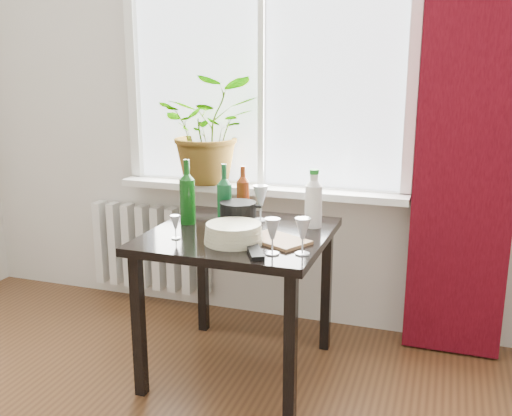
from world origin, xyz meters
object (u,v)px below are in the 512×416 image
(bottle_amber, at_px, (243,191))
(wineglass_far_right, at_px, (303,236))
(wineglass_front_right, at_px, (272,236))
(cutting_board, at_px, (278,240))
(wine_bottle_right, at_px, (224,195))
(fondue_pot, at_px, (238,216))
(radiator, at_px, (151,247))
(wineglass_back_center, at_px, (260,203))
(tv_remote, at_px, (255,252))
(potted_plant, at_px, (210,130))
(cleaning_bottle, at_px, (314,198))
(plate_stack, at_px, (234,233))
(wine_bottle_left, at_px, (187,191))
(wineglass_back_left, at_px, (244,200))
(wineglass_front_left, at_px, (176,227))
(table, at_px, (239,250))

(bottle_amber, relative_size, wineglass_far_right, 1.72)
(wineglass_front_right, bearing_deg, cutting_board, 99.34)
(wine_bottle_right, relative_size, fondue_pot, 1.54)
(radiator, height_order, wineglass_back_center, wineglass_back_center)
(bottle_amber, distance_m, cutting_board, 0.49)
(wineglass_front_right, distance_m, tv_remote, 0.10)
(potted_plant, bearing_deg, cleaning_bottle, -29.48)
(wine_bottle_right, distance_m, wineglass_back_center, 0.21)
(wineglass_back_center, bearing_deg, wine_bottle_right, -136.41)
(radiator, bearing_deg, plate_stack, -42.16)
(wine_bottle_left, xyz_separation_m, cutting_board, (0.52, -0.15, -0.16))
(potted_plant, relative_size, wineglass_back_center, 3.28)
(cleaning_bottle, relative_size, wineglass_back_left, 1.96)
(wineglass_back_left, height_order, fondue_pot, wineglass_back_left)
(radiator, distance_m, wineglass_back_center, 1.07)
(wineglass_front_right, relative_size, plate_stack, 0.59)
(wine_bottle_left, bearing_deg, wineglass_front_left, -76.73)
(cleaning_bottle, xyz_separation_m, fondue_pot, (-0.34, -0.16, -0.08))
(potted_plant, distance_m, wine_bottle_right, 0.65)
(wine_bottle_right, bearing_deg, potted_plant, 119.65)
(wineglass_back_left, relative_size, tv_remote, 0.82)
(wine_bottle_left, xyz_separation_m, wineglass_back_center, (0.33, 0.17, -0.07))
(cutting_board, bearing_deg, wineglass_front_right, -80.66)
(potted_plant, xyz_separation_m, wineglass_front_left, (0.17, -0.82, -0.36))
(radiator, height_order, tv_remote, tv_remote)
(wine_bottle_right, bearing_deg, bottle_amber, 78.01)
(wine_bottle_right, xyz_separation_m, wineglass_back_left, (0.01, 0.25, -0.08))
(radiator, relative_size, wineglass_front_right, 4.97)
(wine_bottle_right, xyz_separation_m, wineglass_back_center, (0.14, 0.14, -0.06))
(wineglass_back_center, height_order, fondue_pot, wineglass_back_center)
(radiator, bearing_deg, wineglass_back_center, -24.46)
(radiator, distance_m, wine_bottle_right, 1.05)
(potted_plant, height_order, wine_bottle_right, potted_plant)
(wine_bottle_right, bearing_deg, plate_stack, -60.42)
(wine_bottle_left, bearing_deg, bottle_amber, 42.17)
(radiator, relative_size, wineglass_front_left, 7.04)
(wine_bottle_left, bearing_deg, wineglass_far_right, -23.56)
(wine_bottle_right, height_order, tv_remote, wine_bottle_right)
(table, relative_size, wineglass_back_left, 5.62)
(radiator, bearing_deg, potted_plant, -2.60)
(radiator, height_order, wine_bottle_left, wine_bottle_left)
(bottle_amber, relative_size, cutting_board, 1.02)
(wineglass_back_left, bearing_deg, plate_stack, -74.84)
(bottle_amber, height_order, wineglass_back_center, bottle_amber)
(potted_plant, relative_size, plate_stack, 2.32)
(table, height_order, wineglass_back_left, wineglass_back_left)
(wineglass_back_center, xyz_separation_m, plate_stack, (0.01, -0.40, -0.05))
(cleaning_bottle, bearing_deg, wine_bottle_right, -165.95)
(wineglass_back_center, bearing_deg, wineglass_front_right, -66.38)
(fondue_pot, xyz_separation_m, tv_remote, (0.20, -0.34, -0.06))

